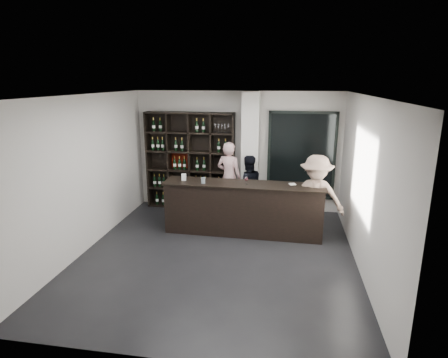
% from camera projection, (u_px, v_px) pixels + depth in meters
% --- Properties ---
extents(floor, '(5.00, 5.50, 0.01)m').
position_uv_depth(floor, '(217.00, 255.00, 6.96)').
color(floor, black).
rests_on(floor, ground).
extents(wine_shelf, '(2.20, 0.35, 2.40)m').
position_uv_depth(wine_shelf, '(190.00, 161.00, 9.28)').
color(wine_shelf, black).
rests_on(wine_shelf, floor).
extents(structural_column, '(0.40, 0.40, 2.90)m').
position_uv_depth(structural_column, '(250.00, 154.00, 8.88)').
color(structural_column, silver).
rests_on(structural_column, floor).
extents(glass_panel, '(1.60, 0.08, 2.10)m').
position_uv_depth(glass_panel, '(301.00, 156.00, 8.91)').
color(glass_panel, black).
rests_on(glass_panel, floor).
extents(tasting_counter, '(3.32, 0.69, 1.09)m').
position_uv_depth(tasting_counter, '(243.00, 209.00, 7.81)').
color(tasting_counter, black).
rests_on(tasting_counter, floor).
extents(taster_pink, '(0.73, 0.59, 1.74)m').
position_uv_depth(taster_pink, '(229.00, 177.00, 9.04)').
color(taster_pink, beige).
rests_on(taster_pink, floor).
extents(taster_black, '(0.85, 0.76, 1.47)m').
position_uv_depth(taster_black, '(248.00, 186.00, 8.78)').
color(taster_black, black).
rests_on(taster_black, floor).
extents(customer, '(1.15, 0.68, 1.74)m').
position_uv_depth(customer, '(315.00, 198.00, 7.45)').
color(customer, gray).
rests_on(customer, floor).
extents(wine_glass, '(0.08, 0.08, 0.18)m').
position_uv_depth(wine_glass, '(246.00, 180.00, 7.59)').
color(wine_glass, white).
rests_on(wine_glass, tasting_counter).
extents(spit_cup, '(0.09, 0.09, 0.12)m').
position_uv_depth(spit_cup, '(203.00, 180.00, 7.67)').
color(spit_cup, silver).
rests_on(spit_cup, tasting_counter).
extents(napkin_stack, '(0.15, 0.15, 0.02)m').
position_uv_depth(napkin_stack, '(292.00, 184.00, 7.58)').
color(napkin_stack, white).
rests_on(napkin_stack, tasting_counter).
extents(card_stand, '(0.10, 0.06, 0.14)m').
position_uv_depth(card_stand, '(184.00, 177.00, 7.87)').
color(card_stand, white).
rests_on(card_stand, tasting_counter).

